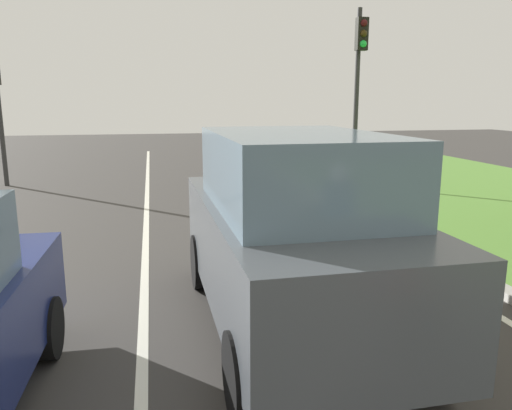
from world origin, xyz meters
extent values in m
plane|color=#383533|center=(0.00, 14.00, 0.00)|extent=(60.00, 60.00, 0.00)
cube|color=silver|center=(-0.70, 14.00, 0.00)|extent=(0.12, 32.00, 0.01)
cube|color=silver|center=(3.60, 14.00, 0.00)|extent=(0.12, 32.00, 0.01)
cube|color=#9E9B93|center=(4.10, 14.00, 0.06)|extent=(0.24, 48.00, 0.12)
cube|color=#474C51|center=(0.99, 8.55, 0.93)|extent=(1.96, 4.52, 1.10)
cube|color=slate|center=(0.99, 8.40, 1.88)|extent=(1.73, 2.72, 0.80)
cylinder|color=black|center=(0.09, 10.06, 0.38)|extent=(0.23, 0.76, 0.76)
cylinder|color=black|center=(1.84, 10.09, 0.38)|extent=(0.23, 0.76, 0.76)
cylinder|color=black|center=(0.13, 7.00, 0.38)|extent=(0.23, 0.76, 0.76)
cylinder|color=black|center=(1.88, 7.03, 0.38)|extent=(0.23, 0.76, 0.76)
cylinder|color=black|center=(-1.64, 8.40, 0.32)|extent=(0.24, 0.65, 0.64)
cylinder|color=#2D2D2D|center=(5.47, 17.47, 2.60)|extent=(0.14, 0.14, 5.20)
cube|color=black|center=(5.47, 17.27, 4.45)|extent=(0.32, 0.24, 0.90)
sphere|color=#3F0F0F|center=(5.47, 17.14, 4.73)|extent=(0.20, 0.20, 0.20)
sphere|color=#382B0C|center=(5.47, 17.14, 4.45)|extent=(0.20, 0.20, 0.20)
sphere|color=green|center=(5.47, 17.14, 4.17)|extent=(0.20, 0.20, 0.20)
cylinder|color=#2D2D2D|center=(-4.99, 19.94, 2.15)|extent=(0.14, 0.14, 4.31)
camera|label=1|loc=(-0.51, 3.32, 2.61)|focal=35.05mm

